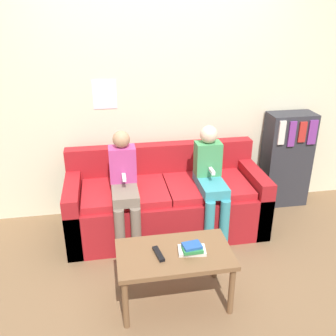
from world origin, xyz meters
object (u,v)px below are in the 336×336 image
at_px(coffee_table, 174,259).
at_px(bookshelf, 286,159).
at_px(tv_remote, 158,254).
at_px(person_right, 211,178).
at_px(couch, 166,202).
at_px(person_left, 124,186).

height_order(coffee_table, bookshelf, bookshelf).
xyz_separation_m(coffee_table, tv_remote, (-0.12, -0.01, 0.07)).
bearing_deg(person_right, couch, 154.34).
bearing_deg(person_right, person_left, -179.85).
relative_size(coffee_table, tv_remote, 4.81).
height_order(person_left, person_right, person_right).
height_order(coffee_table, person_right, person_right).
xyz_separation_m(couch, coffee_table, (-0.11, -1.01, 0.10)).
relative_size(coffee_table, person_right, 0.78).
distance_m(person_right, bookshelf, 1.12).
bearing_deg(coffee_table, tv_remote, -174.01).
bearing_deg(bookshelf, person_right, -153.95).
bearing_deg(bookshelf, person_left, -164.72).
height_order(couch, tv_remote, couch).
bearing_deg(coffee_table, person_right, 58.73).
relative_size(coffee_table, person_left, 0.78).
bearing_deg(coffee_table, bookshelf, 41.13).
relative_size(couch, tv_remote, 10.85).
relative_size(person_right, bookshelf, 1.03).
bearing_deg(couch, tv_remote, -102.46).
xyz_separation_m(person_left, bookshelf, (1.80, 0.49, -0.08)).
bearing_deg(person_right, bookshelf, 26.05).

